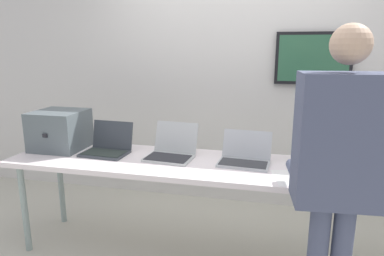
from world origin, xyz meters
TOP-DOWN VIEW (x-y plane):
  - back_wall at (0.01, 1.13)m, footprint 8.00×0.11m
  - workbench at (0.00, 0.00)m, footprint 3.23×0.70m
  - equipment_box at (-1.36, 0.09)m, footprint 0.41×0.41m
  - laptop_station_0 at (-0.90, 0.06)m, footprint 0.38×0.32m
  - laptop_station_1 at (-0.36, 0.08)m, footprint 0.39×0.37m
  - laptop_station_2 at (0.22, 0.07)m, footprint 0.39×0.33m
  - laptop_station_3 at (0.78, 0.09)m, footprint 0.39×0.36m
  - person at (0.75, -0.62)m, footprint 0.47×0.62m
  - coffee_mug at (0.91, -0.25)m, footprint 0.08×0.08m
  - paper_sheet at (0.55, -0.17)m, footprint 0.27×0.33m

SIDE VIEW (x-z plane):
  - workbench at x=0.00m, z-range 0.35..1.14m
  - paper_sheet at x=0.55m, z-range 0.80..0.80m
  - coffee_mug at x=0.91m, z-range 0.80..0.89m
  - laptop_station_2 at x=0.22m, z-range 0.74..0.96m
  - laptop_station_3 at x=0.78m, z-range 0.73..0.98m
  - laptop_station_0 at x=-0.90m, z-range 0.73..0.98m
  - laptop_station_1 at x=-0.36m, z-range 0.73..0.99m
  - equipment_box at x=-1.36m, z-range 0.80..1.13m
  - person at x=0.75m, z-range 0.19..1.96m
  - back_wall at x=0.01m, z-range 0.00..2.72m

